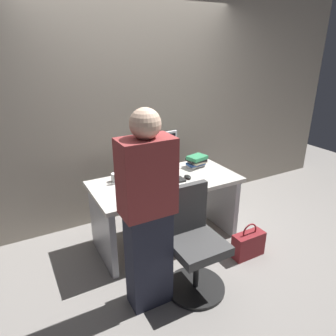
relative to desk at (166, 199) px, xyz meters
The scene contains 12 objects.
ground_plane 0.51m from the desk, ahead, with size 9.00×9.00×0.00m, color gray.
wall_back 1.27m from the desk, 90.00° to the left, with size 6.40×0.10×3.00m, color #9E9384.
desk is the anchor object (origin of this frame).
office_chair 0.75m from the desk, 99.82° to the right, with size 0.52×0.52×0.94m.
person_at_desk 0.96m from the desk, 127.03° to the right, with size 0.40×0.24×1.64m.
monitor 0.51m from the desk, 101.92° to the left, with size 0.54×0.15×0.46m.
keyboard 0.24m from the desk, 126.36° to the right, with size 0.43×0.13×0.02m, color #262626.
mouse 0.33m from the desk, 19.00° to the right, with size 0.06×0.10×0.03m, color black.
cup_near_keyboard 0.51m from the desk, 169.99° to the right, with size 0.08×0.08×0.10m, color #3372B2.
cup_by_monitor 0.59m from the desk, 155.17° to the left, with size 0.07×0.07×0.09m, color white.
book_stack 0.59m from the desk, 18.36° to the left, with size 0.23×0.20×0.13m.
handbag 0.97m from the desk, 47.67° to the right, with size 0.34×0.14×0.38m.
Camera 1 is at (-1.37, -2.55, 2.00)m, focal length 32.62 mm.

